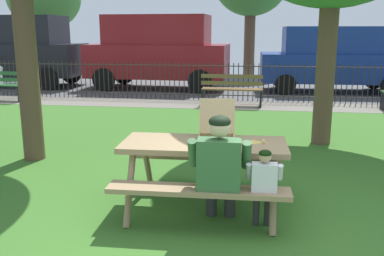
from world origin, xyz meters
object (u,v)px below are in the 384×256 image
at_px(child_at_table, 264,182).
at_px(parked_car_center, 334,58).
at_px(park_bench_center, 232,90).
at_px(pizza_box_open, 216,133).
at_px(parked_car_far_left, 15,49).
at_px(parked_car_left, 158,50).
at_px(adult_at_table, 220,167).
at_px(pizza_slice_on_table, 255,141).
at_px(picnic_table_foreground, 204,157).

bearing_deg(child_at_table, parked_car_center, 76.86).
bearing_deg(parked_car_center, park_bench_center, -134.48).
height_order(pizza_box_open, child_at_table, pizza_box_open).
bearing_deg(parked_car_far_left, parked_car_center, 0.00).
relative_size(pizza_box_open, parked_car_far_left, 0.10).
xyz_separation_m(pizza_box_open, parked_car_left, (-2.81, 9.84, 0.45)).
bearing_deg(parked_car_center, pizza_box_open, -106.73).
bearing_deg(adult_at_table, pizza_slice_on_table, 59.76).
height_order(picnic_table_foreground, pizza_slice_on_table, pizza_slice_on_table).
bearing_deg(parked_car_center, pizza_slice_on_table, -104.42).
distance_m(pizza_slice_on_table, adult_at_table, 0.69).
distance_m(pizza_box_open, parked_car_center, 10.28).
bearing_deg(pizza_slice_on_table, pizza_box_open, 178.59).
xyz_separation_m(child_at_table, parked_car_center, (2.44, 10.46, 0.57)).
relative_size(pizza_slice_on_table, parked_car_center, 0.05).
xyz_separation_m(park_bench_center, parked_car_far_left, (-7.82, 3.16, 0.89)).
bearing_deg(parked_car_left, picnic_table_foreground, -74.92).
xyz_separation_m(adult_at_table, parked_car_far_left, (-8.05, 10.44, 0.65)).
bearing_deg(park_bench_center, picnic_table_foreground, -89.87).
bearing_deg(parked_car_left, parked_car_far_left, 180.00).
xyz_separation_m(pizza_box_open, parked_car_center, (2.96, 9.84, 0.24)).
xyz_separation_m(child_at_table, park_bench_center, (-0.66, 7.30, -0.11)).
distance_m(park_bench_center, parked_car_left, 4.22).
bearing_deg(parked_car_center, child_at_table, -103.14).
relative_size(pizza_slice_on_table, child_at_table, 0.28).
xyz_separation_m(picnic_table_foreground, parked_car_center, (3.09, 9.94, 0.50)).
relative_size(picnic_table_foreground, parked_car_far_left, 0.39).
bearing_deg(parked_car_center, picnic_table_foreground, -107.24).
distance_m(adult_at_table, child_at_table, 0.45).
distance_m(adult_at_table, parked_car_center, 10.83).
distance_m(picnic_table_foreground, pizza_slice_on_table, 0.59).
bearing_deg(adult_at_table, picnic_table_foreground, 112.92).
height_order(pizza_box_open, parked_car_left, parked_car_left).
height_order(picnic_table_foreground, parked_car_left, parked_car_left).
xyz_separation_m(parked_car_far_left, parked_car_left, (5.16, -0.00, 0.00)).
height_order(pizza_box_open, adult_at_table, pizza_box_open).
bearing_deg(pizza_box_open, park_bench_center, 91.23).
bearing_deg(picnic_table_foreground, parked_car_far_left, 128.26).
bearing_deg(pizza_slice_on_table, child_at_table, -81.44).
xyz_separation_m(pizza_box_open, parked_car_far_left, (-7.97, 9.84, 0.45)).
distance_m(picnic_table_foreground, parked_car_left, 10.32).
distance_m(adult_at_table, parked_car_left, 10.85).
bearing_deg(park_bench_center, parked_car_center, 45.52).
distance_m(pizza_box_open, park_bench_center, 6.70).
height_order(child_at_table, park_bench_center, child_at_table).
relative_size(pizza_box_open, parked_car_left, 0.10).
distance_m(child_at_table, park_bench_center, 7.33).
distance_m(picnic_table_foreground, pizza_box_open, 0.30).
bearing_deg(pizza_slice_on_table, parked_car_far_left, 130.43).
bearing_deg(pizza_slice_on_table, parked_car_left, 108.15).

